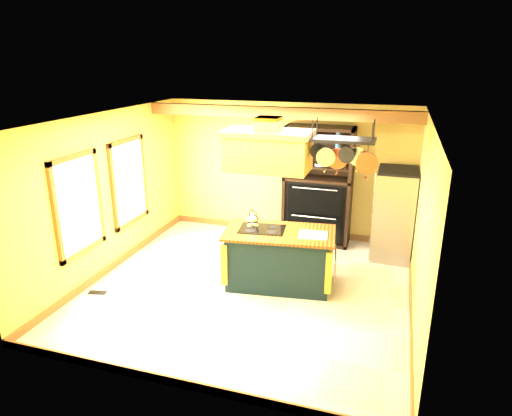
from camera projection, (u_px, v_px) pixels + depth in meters
The scene contains 15 objects.
floor at pixel (249, 286), 7.39m from camera, with size 5.00×5.00×0.00m, color beige.
ceiling at pixel (249, 118), 6.53m from camera, with size 5.00×5.00×0.00m, color white.
wall_back at pixel (288, 170), 9.22m from camera, with size 5.00×0.02×2.70m, color gold.
wall_front at pixel (173, 281), 4.70m from camera, with size 5.00×0.02×2.70m, color gold.
wall_left at pixel (108, 193), 7.67m from camera, with size 0.02×5.00×2.70m, color gold.
wall_right at pixel (422, 225), 6.25m from camera, with size 0.02×5.00×2.70m, color gold.
ceiling_beam at pixel (279, 113), 8.10m from camera, with size 5.00×0.15×0.20m, color brown.
window_near at pixel (79, 205), 6.92m from camera, with size 0.06×1.06×1.56m.
window_far at pixel (129, 182), 8.19m from camera, with size 0.06×1.06×1.56m.
kitchen_island at pixel (279, 258), 7.33m from camera, with size 1.84×1.18×1.11m.
range_hood at pixel (268, 149), 6.82m from camera, with size 1.32×0.75×0.80m.
pot_rack at pixel (343, 148), 6.49m from camera, with size 1.00×0.45×0.73m.
refrigerator at pixel (393, 216), 8.26m from camera, with size 0.71×0.83×1.62m.
hutch at pixel (318, 198), 8.95m from camera, with size 1.30×0.59×2.31m.
floor_register at pixel (98, 293), 7.19m from camera, with size 0.28×0.12×0.01m, color black.
Camera 1 is at (2.07, -6.27, 3.56)m, focal length 32.00 mm.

